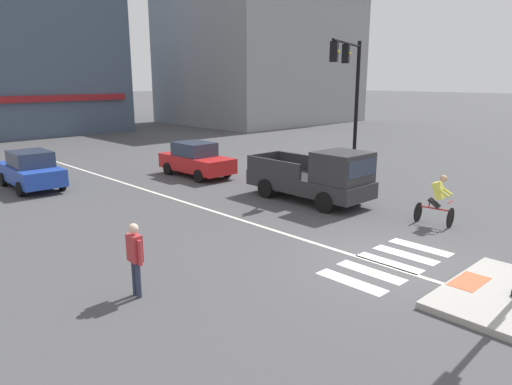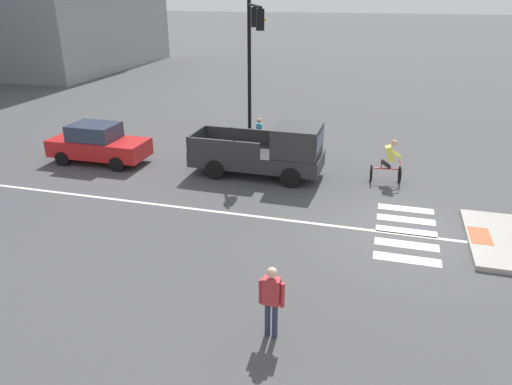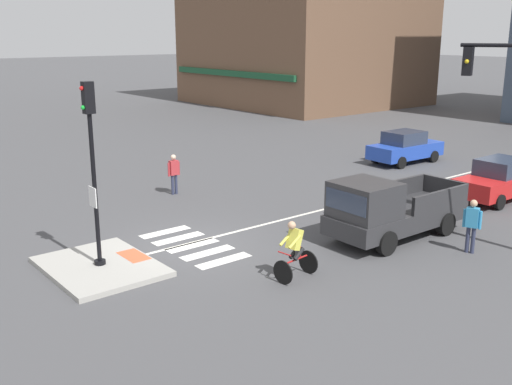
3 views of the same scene
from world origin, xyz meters
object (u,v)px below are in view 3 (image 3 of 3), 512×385
Objects in this scene: car_blue_westbound_distant at (405,147)px; pickup_truck_charcoal_eastbound_mid at (388,211)px; signal_pole at (92,158)px; car_red_eastbound_far at (499,180)px; pedestrian_at_curb_left at (174,171)px; cyclist at (295,249)px; pedestrian_waiting_far_side at (472,222)px.

pickup_truck_charcoal_eastbound_mid is at bearing -55.00° from car_blue_westbound_distant.
signal_pole is 18.89m from car_blue_westbound_distant.
pedestrian_at_curb_left is at bearing -132.47° from car_red_eastbound_far.
pickup_truck_charcoal_eastbound_mid is (7.06, -10.09, 0.17)m from car_blue_westbound_distant.
signal_pole reaches higher than cyclist.
car_blue_westbound_distant is 12.63m from pedestrian_at_curb_left.
cyclist reaches higher than car_blue_westbound_distant.
car_red_eastbound_far is 2.46× the size of pedestrian_at_curb_left.
car_red_eastbound_far is at bearing -22.50° from car_blue_westbound_distant.
pedestrian_at_curb_left is at bearing -165.48° from pickup_truck_charcoal_eastbound_mid.
car_red_eastbound_far is at bearing 47.53° from pedestrian_at_curb_left.
pickup_truck_charcoal_eastbound_mid is at bearing 14.52° from pedestrian_at_curb_left.
car_blue_westbound_distant is 13.08m from pedestrian_waiting_far_side.
car_blue_westbound_distant is at bearing 125.00° from pickup_truck_charcoal_eastbound_mid.
pickup_truck_charcoal_eastbound_mid is 3.05× the size of cyclist.
cyclist is (7.57, -14.59, 0.06)m from car_blue_westbound_distant.
pickup_truck_charcoal_eastbound_mid reaches higher than pedestrian_waiting_far_side.
signal_pole is 3.05× the size of pedestrian_at_curb_left.
car_red_eastbound_far is 0.80× the size of pickup_truck_charcoal_eastbound_mid.
pedestrian_at_curb_left is (-9.67, 2.13, 0.11)m from cyclist.
signal_pole reaches higher than pedestrian_at_curb_left.
cyclist is 5.82m from pedestrian_waiting_far_side.
pickup_truck_charcoal_eastbound_mid reaches higher than pedestrian_at_curb_left.
car_red_eastbound_far is 7.30m from car_blue_westbound_distant.
signal_pole is 3.03× the size of cyclist.
car_blue_westbound_distant is 12.31m from pickup_truck_charcoal_eastbound_mid.
signal_pole is 16.09m from car_red_eastbound_far.
cyclist is at bearing -108.50° from pedestrian_waiting_far_side.
signal_pole reaches higher than pickup_truck_charcoal_eastbound_mid.
car_blue_westbound_distant is 2.49× the size of pedestrian_at_curb_left.
car_blue_westbound_distant is at bearing 157.50° from car_red_eastbound_far.
car_red_eastbound_far is 6.82m from pedestrian_waiting_far_side.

